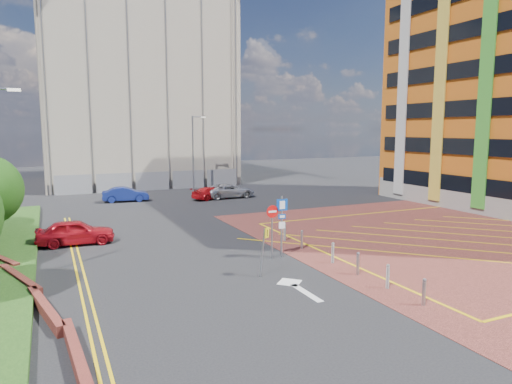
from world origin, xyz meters
TOP-DOWN VIEW (x-y plane):
  - ground at (0.00, 0.00)m, footprint 140.00×140.00m
  - forecourt at (14.00, 0.00)m, footprint 26.00×26.00m
  - retaining_wall at (-11.80, 2.00)m, footprint 6.06×20.33m
  - lamp_back at (4.08, 28.00)m, footprint 1.53×0.16m
  - sign_cluster at (0.30, 0.98)m, footprint 1.17×0.12m
  - warning_sign at (-1.67, -1.43)m, footprint 0.58×0.38m
  - bollard_row at (2.30, -1.67)m, footprint 0.14×11.14m
  - construction_building at (0.00, 40.00)m, footprint 21.20×19.20m
  - construction_fence at (1.00, 30.00)m, footprint 21.60×0.06m
  - car_red_left at (-9.00, 8.28)m, footprint 4.33×1.89m
  - car_blue_back at (-3.91, 23.18)m, footprint 4.24×1.92m
  - car_red_back at (3.73, 21.32)m, footprint 4.32×2.81m
  - car_silver_back at (5.59, 21.46)m, footprint 4.93×2.38m

SIDE VIEW (x-z plane):
  - ground at x=0.00m, z-range 0.00..0.00m
  - forecourt at x=14.00m, z-range 0.00..0.02m
  - retaining_wall at x=-11.80m, z-range 0.00..0.40m
  - bollard_row at x=2.30m, z-range 0.02..0.92m
  - car_red_back at x=3.73m, z-range 0.00..1.16m
  - car_blue_back at x=-3.91m, z-range 0.00..1.35m
  - car_silver_back at x=5.59m, z-range 0.00..1.35m
  - car_red_left at x=-9.00m, z-range 0.00..1.45m
  - construction_fence at x=1.00m, z-range 0.00..2.00m
  - warning_sign at x=-1.67m, z-range 0.31..2.55m
  - sign_cluster at x=0.30m, z-range 0.35..3.55m
  - lamp_back at x=4.08m, z-range 0.36..8.36m
  - construction_building at x=0.00m, z-range 0.00..22.00m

